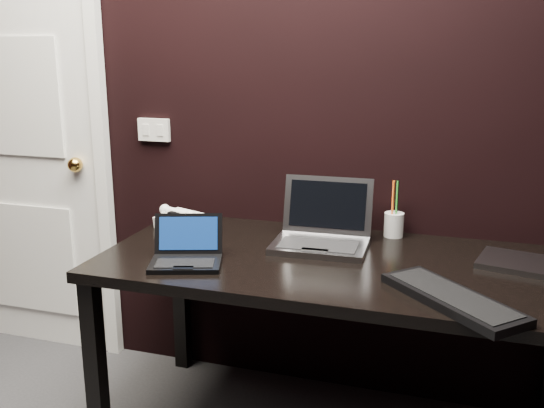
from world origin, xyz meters
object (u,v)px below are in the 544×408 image
(ext_keyboard, at_px, (452,298))
(netbook, at_px, (186,255))
(desk_phone, at_px, (179,219))
(mobile_phone, at_px, (173,229))
(silver_laptop, at_px, (322,234))
(door, at_px, (18,140))
(desk, at_px, (337,280))
(pen_cup, at_px, (394,224))
(closed_laptop, at_px, (525,264))

(ext_keyboard, bearing_deg, netbook, 175.19)
(desk_phone, height_order, mobile_phone, mobile_phone)
(ext_keyboard, bearing_deg, silver_laptop, 140.11)
(door, distance_m, desk, 1.73)
(desk, relative_size, desk_phone, 8.17)
(desk, relative_size, ext_keyboard, 3.81)
(door, relative_size, pen_cup, 9.38)
(door, height_order, mobile_phone, door)
(desk, relative_size, netbook, 5.69)
(netbook, distance_m, desk_phone, 0.44)
(desk_phone, relative_size, pen_cup, 0.91)
(door, relative_size, mobile_phone, 20.43)
(desk, distance_m, closed_laptop, 0.65)
(ext_keyboard, bearing_deg, pen_cup, 111.55)
(ext_keyboard, relative_size, pen_cup, 1.96)
(pen_cup, bearing_deg, desk_phone, -170.20)
(mobile_phone, bearing_deg, desk, -4.39)
(netbook, height_order, closed_laptop, netbook)
(mobile_phone, bearing_deg, netbook, -54.83)
(ext_keyboard, xyz_separation_m, closed_laptop, (0.23, 0.40, -0.00))
(closed_laptop, distance_m, mobile_phone, 1.31)
(silver_laptop, distance_m, closed_laptop, 0.72)
(desk_phone, relative_size, mobile_phone, 1.99)
(door, xyz_separation_m, pen_cup, (1.81, -0.04, -0.25))
(door, xyz_separation_m, netbook, (1.15, -0.57, -0.27))
(netbook, relative_size, mobile_phone, 2.85)
(desk_phone, bearing_deg, netbook, -60.64)
(silver_laptop, distance_m, pen_cup, 0.32)
(desk, xyz_separation_m, desk_phone, (-0.72, 0.19, 0.11))
(desk, relative_size, mobile_phone, 16.23)
(ext_keyboard, relative_size, desk_phone, 2.15)
(silver_laptop, relative_size, pen_cup, 1.59)
(closed_laptop, xyz_separation_m, mobile_phone, (-1.31, -0.07, 0.03))
(ext_keyboard, relative_size, closed_laptop, 1.32)
(desk, distance_m, silver_laptop, 0.21)
(ext_keyboard, bearing_deg, desk_phone, 157.58)
(ext_keyboard, bearing_deg, closed_laptop, 59.48)
(silver_laptop, distance_m, mobile_phone, 0.59)
(netbook, xyz_separation_m, ext_keyboard, (0.90, -0.08, -0.02))
(closed_laptop, xyz_separation_m, pen_cup, (-0.47, 0.22, 0.04))
(netbook, relative_size, ext_keyboard, 0.67)
(netbook, relative_size, silver_laptop, 0.82)
(door, distance_m, netbook, 1.31)
(netbook, height_order, desk_phone, netbook)
(silver_laptop, height_order, pen_cup, silver_laptop)
(closed_laptop, height_order, pen_cup, pen_cup)
(door, bearing_deg, closed_laptop, -6.30)
(desk, xyz_separation_m, mobile_phone, (-0.67, 0.05, 0.12))
(door, distance_m, silver_laptop, 1.60)
(closed_laptop, bearing_deg, ext_keyboard, -120.52)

